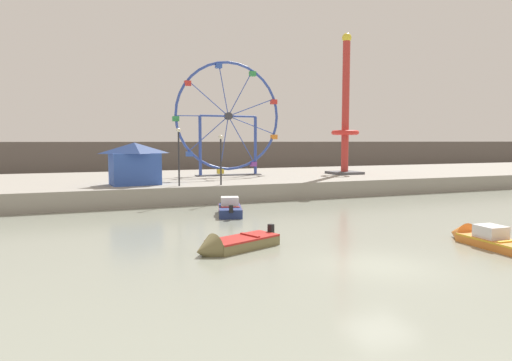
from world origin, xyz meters
TOP-DOWN VIEW (x-y plane):
  - ground_plane at (0.00, 0.00)m, footprint 240.00×240.00m
  - quay_promenade at (0.00, 26.91)m, footprint 110.00×18.74m
  - distant_town_skyline at (0.00, 45.87)m, footprint 140.00×3.00m
  - motorboat_navy_blue at (-1.43, 13.29)m, footprint 2.31×4.12m
  - motorboat_olive_wood at (-4.37, 4.07)m, footprint 4.19×2.71m
  - motorboat_orange_hull at (6.27, 1.13)m, footprint 1.43×4.80m
  - ferris_wheel_blue_frame at (2.90, 27.01)m, footprint 10.19×1.20m
  - drop_tower_red_tower at (13.98, 24.61)m, footprint 2.80×2.80m
  - carnival_booth_blue_tent at (-6.29, 20.81)m, footprint 3.96×2.99m
  - promenade_lamp_near at (-0.48, 18.27)m, footprint 0.32×0.32m
  - promenade_lamp_far at (-3.47, 18.67)m, footprint 0.32×0.32m

SIDE VIEW (x-z plane):
  - ground_plane at x=0.00m, z-range 0.00..0.00m
  - motorboat_olive_wood at x=-4.37m, z-range -0.36..0.87m
  - motorboat_orange_hull at x=6.27m, z-range -0.38..0.93m
  - motorboat_navy_blue at x=-1.43m, z-range -0.38..1.07m
  - quay_promenade at x=0.00m, z-range 0.00..1.31m
  - distant_town_skyline at x=0.00m, z-range 0.00..4.40m
  - carnival_booth_blue_tent at x=-6.29m, z-range 1.37..4.46m
  - promenade_lamp_near at x=-0.48m, z-range 1.89..5.55m
  - promenade_lamp_far at x=-3.47m, z-range 1.93..6.06m
  - drop_tower_red_tower at x=13.98m, z-range -0.24..13.18m
  - ferris_wheel_blue_frame at x=2.90m, z-range 1.33..11.84m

